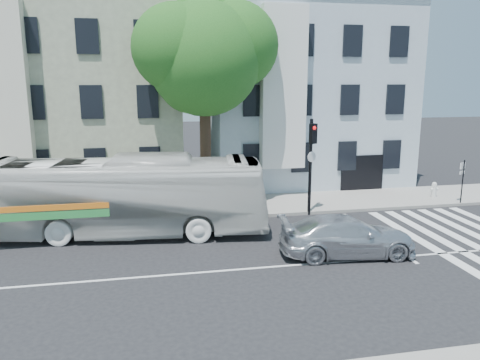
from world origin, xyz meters
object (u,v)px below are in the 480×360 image
object	(u,v)px
sedan	(347,236)
fire_hydrant	(434,189)
bus	(123,196)
traffic_signal	(311,154)

from	to	relation	value
sedan	fire_hydrant	xyz separation A→B (m)	(8.21, 6.93, -0.16)
bus	fire_hydrant	xyz separation A→B (m)	(16.58, 2.83, -1.11)
traffic_signal	fire_hydrant	size ratio (longest dim) A/B	5.57
bus	sedan	xyz separation A→B (m)	(8.37, -4.10, -0.95)
bus	traffic_signal	distance (m)	8.98
traffic_signal	sedan	bearing A→B (deg)	-116.45
bus	traffic_signal	xyz separation A→B (m)	(8.79, 1.23, 1.34)
traffic_signal	fire_hydrant	xyz separation A→B (m)	(7.80, 1.60, -2.46)
bus	traffic_signal	size ratio (longest dim) A/B	2.59
fire_hydrant	bus	bearing A→B (deg)	-170.31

